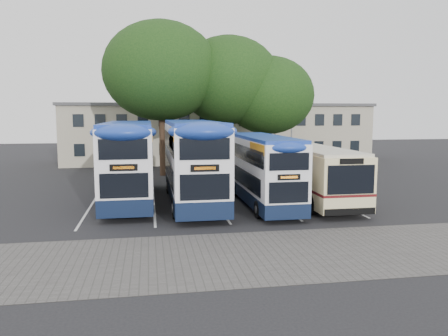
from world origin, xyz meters
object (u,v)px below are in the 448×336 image
Objects in this scene: bus_dd_mid at (192,158)px; bus_single at (309,170)px; lamp_post at (292,114)px; tree_right at (268,95)px; tree_left at (161,71)px; bus_dd_left at (129,158)px; bus_dd_right at (263,167)px; tree_mid at (228,80)px.

bus_single is at bearing -2.04° from bus_dd_mid.
tree_right is at bearing -137.33° from lamp_post.
tree_left is 9.43m from tree_right.
bus_dd_left is (-14.63, -14.03, -2.52)m from lamp_post.
bus_dd_mid is at bearing -122.72° from tree_right.
tree_right is 0.90× the size of bus_dd_left.
bus_dd_mid is 4.06m from bus_dd_right.
bus_single is at bearing -7.32° from bus_dd_left.
bus_dd_mid is 7.04m from bus_single.
lamp_post is 0.77× the size of tree_mid.
tree_mid is at bearing 9.33° from tree_left.
bus_dd_mid reaches higher than bus_single.
tree_left reaches higher than bus_dd_left.
bus_dd_right is at bearing -106.63° from tree_right.
tree_mid reaches higher than bus_dd_left.
bus_dd_right is (-0.56, -13.85, -5.82)m from tree_mid.
lamp_post is 16.24m from bus_single.
tree_left is 1.11× the size of bus_dd_mid.
bus_single is (-0.87, -12.50, -4.89)m from tree_right.
lamp_post is at bearing 42.67° from tree_right.
bus_dd_mid is (-7.87, -12.25, -4.11)m from tree_right.
bus_dd_mid is 1.05× the size of bus_single.
lamp_post is 20.42m from bus_dd_left.
lamp_post is at bearing 20.76° from tree_mid.
tree_left is 1.25× the size of tree_right.
bus_dd_left is at bearing 162.86° from bus_dd_mid.
bus_single is at bearing -104.61° from lamp_post.
bus_dd_left reaches higher than bus_dd_right.
bus_dd_mid is at bearing -109.22° from tree_mid.
tree_mid is 1.04× the size of bus_dd_mid.
lamp_post is 4.58m from tree_right.
tree_left is at bearing 77.94° from bus_dd_left.
bus_single is at bearing -78.65° from tree_mid.
bus_dd_right is 0.87× the size of bus_single.
tree_right is at bearing 3.43° from tree_left.
tree_right is at bearing 86.01° from bus_single.
bus_dd_mid is (-4.41, -12.64, -5.38)m from tree_mid.
tree_mid is 14.43m from bus_dd_mid.
bus_dd_left is at bearing -124.84° from tree_mid.
tree_mid reaches higher than tree_right.
lamp_post is 0.72× the size of tree_left.
tree_right is (3.46, -0.39, -1.26)m from tree_mid.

